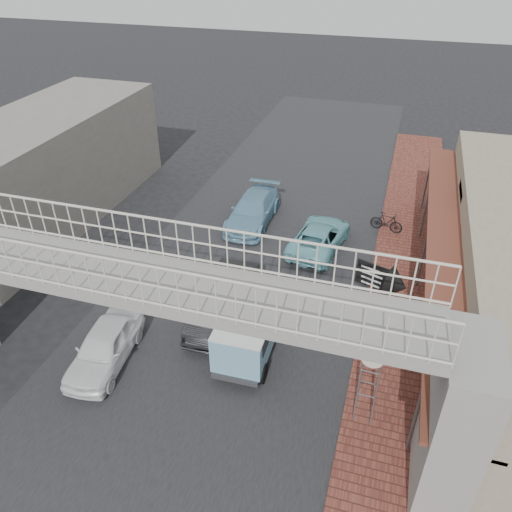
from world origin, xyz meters
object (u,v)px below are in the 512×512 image
Objects in this scene: dark_sedan at (223,301)px; arrow_sign at (394,285)px; angkot_curb at (319,237)px; angkot_far at (253,210)px; angkot_van at (250,325)px; white_hatchback at (105,346)px; motorcycle_far at (387,222)px; motorcycle_near at (372,304)px; street_clock at (372,360)px.

arrow_sign is at bearing 0.24° from dark_sedan.
angkot_far reaches higher than angkot_curb.
arrow_sign reaches higher than angkot_van.
angkot_van is at bearing -73.74° from angkot_far.
arrow_sign is at bearing 16.09° from white_hatchback.
dark_sedan is at bearing 74.49° from angkot_curb.
angkot_far is 6.46m from motorcycle_far.
angkot_curb is at bearing 50.77° from motorcycle_near.
angkot_far reaches higher than motorcycle_near.
angkot_van is (4.49, 1.87, 0.51)m from white_hatchback.
angkot_van is 1.23× the size of arrow_sign.
angkot_van is 4.94m from motorcycle_near.
angkot_van is 2.23× the size of motorcycle_near.
angkot_van is 4.60m from street_clock.
angkot_curb is 1.56× the size of street_clock.
motorcycle_far is 0.51× the size of arrow_sign.
white_hatchback is 10.63m from angkot_curb.
arrow_sign is (3.40, -5.53, 1.98)m from angkot_curb.
motorcycle_far is at bearing 54.45° from dark_sedan.
dark_sedan is 6.62m from street_clock.
street_clock reaches higher than dark_sedan.
dark_sedan is (2.99, 3.30, 0.10)m from white_hatchback.
street_clock is at bearing -160.08° from motorcycle_near.
angkot_van reaches higher than white_hatchback.
motorcycle_far is (6.39, 0.92, -0.11)m from angkot_far.
angkot_van is 10.29m from motorcycle_far.
motorcycle_far is (5.30, 8.11, -0.19)m from dark_sedan.
white_hatchback is 14.11m from motorcycle_far.
angkot_curb reaches higher than motorcycle_far.
dark_sedan is 6.18m from arrow_sign.
street_clock is at bearing 116.75° from angkot_curb.
dark_sedan is 0.99× the size of angkot_far.
white_hatchback is 1.39× the size of street_clock.
angkot_far is 1.52× the size of arrow_sign.
motorcycle_far is (0.00, 6.45, 0.02)m from motorcycle_near.
angkot_curb is 2.76× the size of motorcycle_far.
angkot_curb is 2.54× the size of motorcycle_near.
angkot_far is at bearing 110.69° from motorcycle_far.
dark_sedan reaches higher than angkot_curb.
dark_sedan is at bearing 159.33° from motorcycle_far.
motorcycle_near is 6.45m from motorcycle_far.
white_hatchback is 9.67m from motorcycle_near.
motorcycle_near is at bearing -167.51° from motorcycle_far.
angkot_van is at bearing 158.68° from street_clock.
arrow_sign reaches higher than white_hatchback.
white_hatchback is 8.74m from street_clock.
motorcycle_far is (3.80, 9.54, -0.60)m from angkot_van.
dark_sedan reaches higher than white_hatchback.
angkot_far is at bearing 96.24° from dark_sedan.
angkot_curb is at bearing -21.66° from angkot_far.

